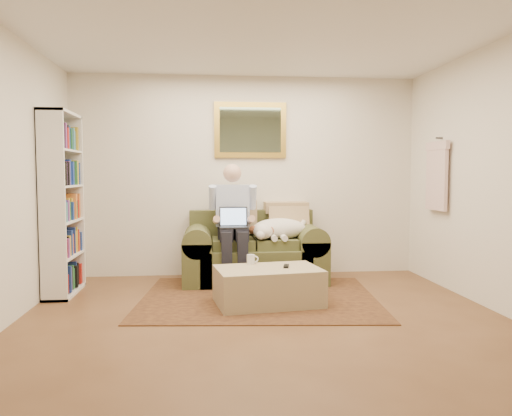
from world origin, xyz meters
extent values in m
cube|color=brown|center=(0.00, 0.00, 0.00)|extent=(4.50, 5.00, 0.01)
cube|color=white|center=(0.00, 0.00, 2.60)|extent=(4.50, 5.00, 0.01)
cube|color=silver|center=(0.00, 2.50, 1.30)|extent=(4.50, 0.01, 2.60)
cube|color=#311C13|center=(0.03, 1.18, 0.01)|extent=(2.65, 2.20, 0.01)
cube|color=#4F522B|center=(0.06, 1.99, 0.21)|extent=(1.31, 0.84, 0.43)
cube|color=#4F522B|center=(0.06, 2.36, 0.64)|extent=(1.59, 0.18, 0.44)
cube|color=#4F522B|center=(-0.63, 1.99, 0.26)|extent=(0.34, 0.84, 0.87)
cube|color=#4F522B|center=(0.75, 1.99, 0.26)|extent=(0.34, 0.84, 0.87)
cube|color=#4F522B|center=(-0.20, 1.94, 0.49)|extent=(0.50, 0.57, 0.12)
cube|color=#4F522B|center=(0.32, 1.94, 0.49)|extent=(0.50, 0.57, 0.12)
cube|color=black|center=(-0.20, 1.75, 0.70)|extent=(0.33, 0.23, 0.02)
cube|color=black|center=(-0.20, 1.87, 0.82)|extent=(0.33, 0.06, 0.23)
cube|color=#99BFF2|center=(-0.20, 1.86, 0.82)|extent=(0.30, 0.05, 0.20)
cube|color=tan|center=(0.10, 0.90, 0.19)|extent=(1.12, 0.80, 0.38)
cylinder|color=white|center=(-0.06, 1.15, 0.43)|extent=(0.08, 0.08, 0.10)
cube|color=black|center=(0.29, 0.94, 0.39)|extent=(0.08, 0.16, 0.02)
cube|color=gold|center=(0.06, 2.48, 1.90)|extent=(0.94, 0.04, 0.72)
cube|color=gray|center=(0.06, 2.46, 1.90)|extent=(0.80, 0.01, 0.58)
camera|label=1|loc=(-0.53, -4.05, 1.33)|focal=35.00mm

